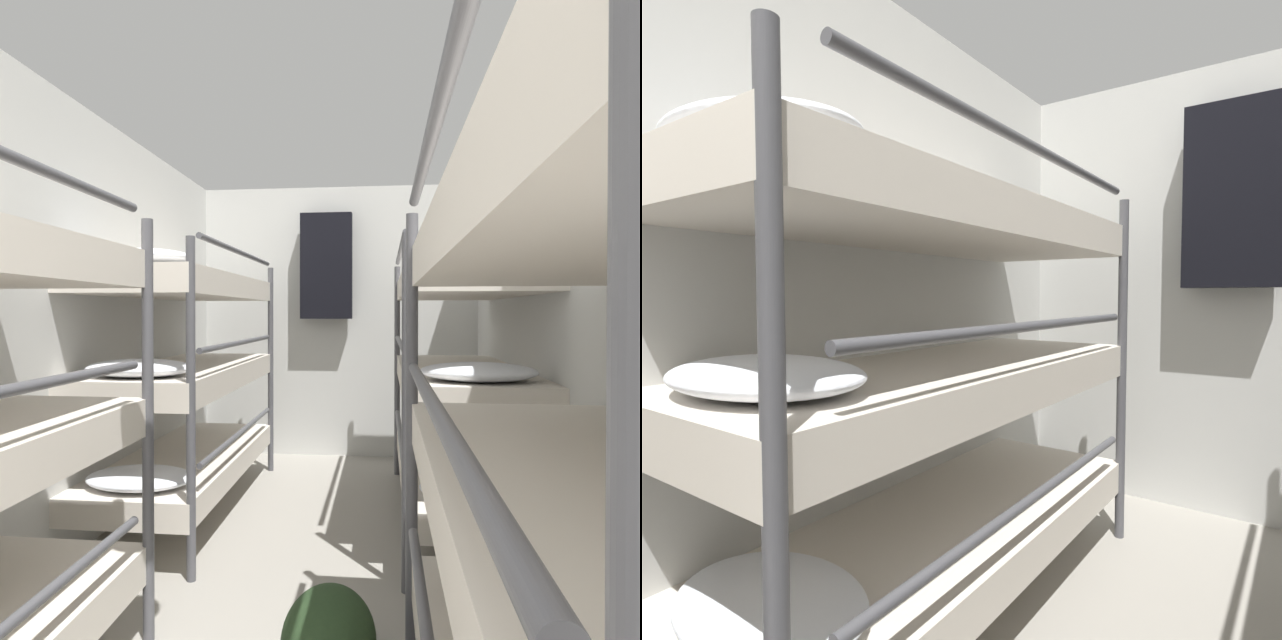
# 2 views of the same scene
# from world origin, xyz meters

# --- Properties ---
(wall_back) EXTENTS (2.50, 0.06, 2.35)m
(wall_back) POSITION_xyz_m (0.00, 5.37, 1.18)
(wall_back) COLOR silver
(wall_back) RESTS_ON ground_plane
(bunk_stack_left_far) EXTENTS (0.71, 1.92, 1.65)m
(bunk_stack_left_far) POSITION_xyz_m (-0.84, 3.80, 0.87)
(bunk_stack_left_far) COLOR #4C4C51
(bunk_stack_left_far) RESTS_ON ground_plane
(hanging_coat) EXTENTS (0.44, 0.12, 0.90)m
(hanging_coat) POSITION_xyz_m (-0.10, 5.22, 1.65)
(hanging_coat) COLOR black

